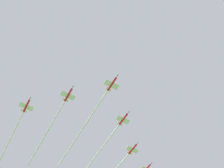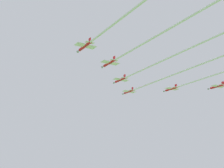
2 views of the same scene
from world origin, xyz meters
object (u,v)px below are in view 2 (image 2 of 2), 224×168
object	(u,v)px
jet_port_inner	(155,64)
jet_center_rear	(118,21)
jet_lead	(157,81)
jet_port_outer	(153,38)
jet_starboard_inner	(201,79)

from	to	relation	value
jet_port_inner	jet_center_rear	distance (m)	38.34
jet_lead	jet_port_outer	xyz separation A→B (m)	(33.46, -33.77, 0.24)
jet_port_outer	jet_center_rear	size ratio (longest dim) A/B	1.21
jet_starboard_inner	jet_port_outer	distance (m)	52.51
jet_lead	jet_port_outer	size ratio (longest dim) A/B	0.91
jet_port_inner	jet_port_outer	xyz separation A→B (m)	(17.33, -16.93, 0.28)
jet_port_inner	jet_center_rear	world-z (taller)	jet_center_rear
jet_center_rear	jet_lead	bearing A→B (deg)	39.92
jet_center_rear	jet_starboard_inner	bearing A→B (deg)	23.28
jet_port_outer	jet_lead	bearing A→B (deg)	48.75
jet_lead	jet_starboard_inner	bearing A→B (deg)	-38.30
jet_lead	jet_center_rear	bearing A→B (deg)	-140.08
jet_port_inner	jet_center_rear	xyz separation A→B (m)	(19.83, -32.82, 0.27)
jet_port_inner	jet_port_outer	bearing A→B (deg)	-130.32
jet_lead	jet_port_outer	bearing A→B (deg)	-131.25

